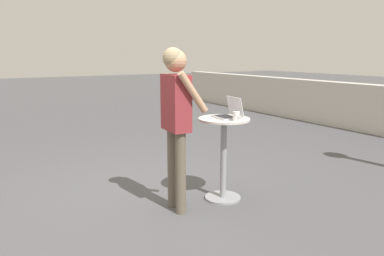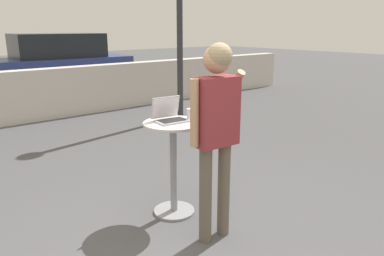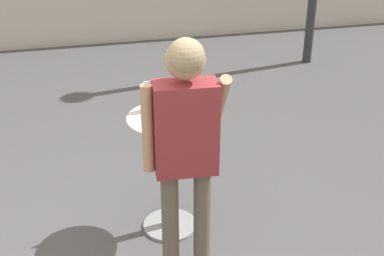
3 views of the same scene
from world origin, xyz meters
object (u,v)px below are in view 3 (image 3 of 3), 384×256
Objects in this scene: laptop at (166,107)px; coffee_mug at (198,107)px; standing_person at (186,139)px; cafe_table at (168,162)px.

coffee_mug is at bearing -15.74° from laptop.
standing_person is (-0.23, -0.61, 0.09)m from coffee_mug.
coffee_mug is (0.22, -0.00, 0.42)m from cafe_table.
cafe_table is 0.79m from standing_person.
coffee_mug is 0.66m from standing_person.
laptop reaches higher than cafe_table.
coffee_mug is (0.21, -0.06, -0.00)m from laptop.
coffee_mug is at bearing 69.27° from standing_person.
cafe_table is at bearing 179.97° from coffee_mug.
laptop reaches higher than coffee_mug.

